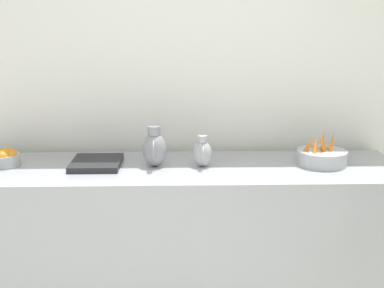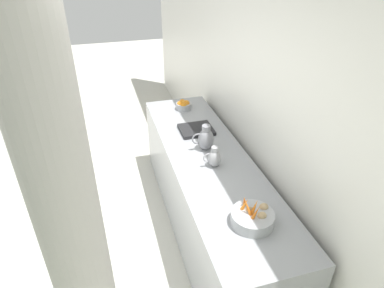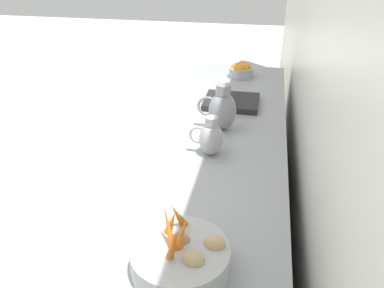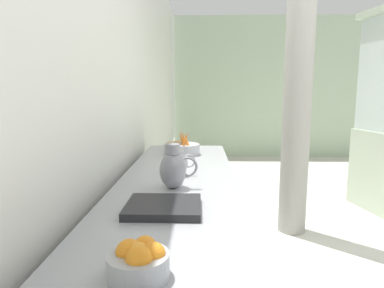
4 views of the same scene
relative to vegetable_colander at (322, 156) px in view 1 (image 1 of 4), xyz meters
The scene contains 7 objects.
tile_wall_left 0.83m from the vegetable_colander, 139.08° to the right, with size 0.10×9.24×3.00m, color white.
prep_counter 1.02m from the vegetable_colander, 88.66° to the right, with size 0.73×2.76×0.87m, color #9EA0A5.
vegetable_colander is the anchor object (origin of this frame).
orange_bowl 1.96m from the vegetable_colander, 90.51° to the right, with size 0.18×0.18×0.11m.
metal_pitcher_tall 1.04m from the vegetable_colander, 89.44° to the right, with size 0.21×0.15×0.25m.
metal_pitcher_short 0.75m from the vegetable_colander, 88.13° to the right, with size 0.17×0.12×0.20m.
counter_sink_basin 1.40m from the vegetable_colander, 90.30° to the right, with size 0.34×0.30×0.04m, color #232326.
Camera 1 is at (1.43, -0.21, 1.75)m, focal length 46.03 mm.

